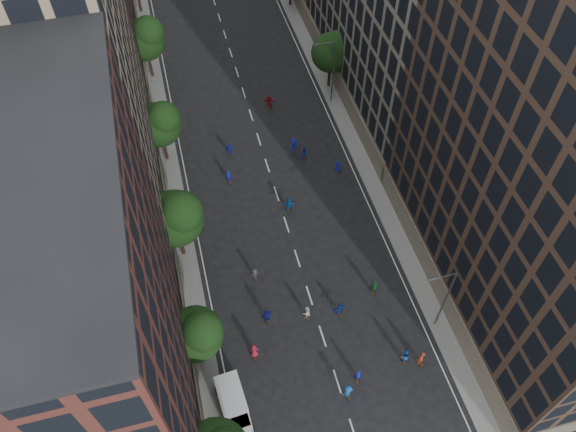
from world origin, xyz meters
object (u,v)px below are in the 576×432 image
object	(u,v)px
streetlamp_near	(444,297)
skater_2	(405,356)
cargo_van	(233,403)
streetlamp_far	(332,69)
skater_1	(358,375)

from	to	relation	value
streetlamp_near	skater_2	size ratio (longest dim) A/B	4.94
cargo_van	skater_2	xyz separation A→B (m)	(15.68, 0.47, -0.41)
streetlamp_near	skater_2	distance (m)	6.39
streetlamp_near	streetlamp_far	size ratio (longest dim) A/B	1.00
streetlamp_near	skater_1	world-z (taller)	streetlamp_near
streetlamp_near	skater_2	xyz separation A→B (m)	(-3.99, -2.62, -4.25)
streetlamp_far	cargo_van	xyz separation A→B (m)	(-19.68, -36.09, -3.84)
cargo_van	skater_2	size ratio (longest dim) A/B	2.68
streetlamp_far	cargo_van	size ratio (longest dim) A/B	1.84
streetlamp_far	skater_2	bearing A→B (deg)	-96.40
streetlamp_near	cargo_van	size ratio (longest dim) A/B	1.84
streetlamp_near	streetlamp_far	distance (m)	33.00
skater_1	skater_2	world-z (taller)	skater_2
skater_2	streetlamp_far	bearing A→B (deg)	-100.23
streetlamp_near	skater_2	world-z (taller)	streetlamp_near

